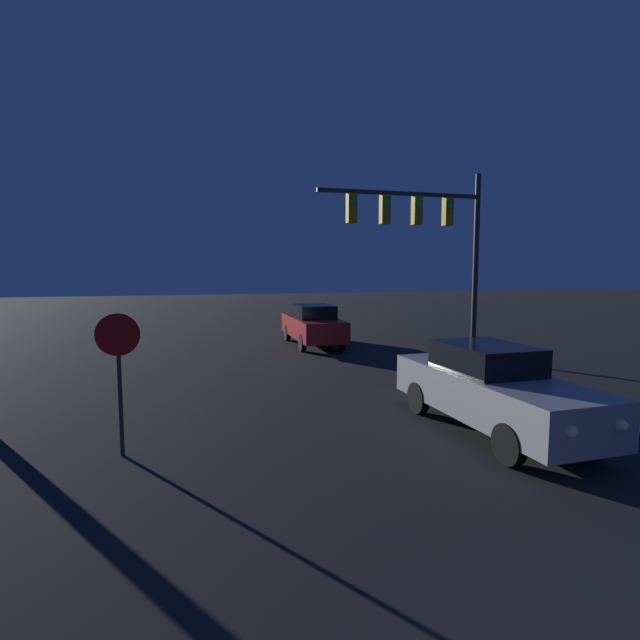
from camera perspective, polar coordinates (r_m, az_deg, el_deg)
name	(u,v)px	position (r m, az deg, el deg)	size (l,w,h in m)	color
car_near	(491,388)	(10.06, 18.99, -7.39)	(1.77, 4.88, 1.64)	#99999E
car_far	(313,325)	(20.00, -0.82, -0.54)	(1.78, 4.88, 1.64)	#B21E1E
traffic_signal_mast	(428,229)	(16.70, 12.28, 10.12)	(5.61, 0.30, 6.17)	#2D2D2D
stop_sign	(119,358)	(8.72, -22.03, -4.00)	(0.69, 0.07, 2.37)	#2D2D2D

